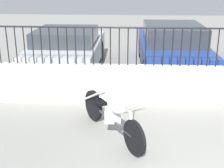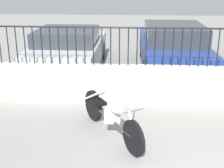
# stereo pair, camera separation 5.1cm
# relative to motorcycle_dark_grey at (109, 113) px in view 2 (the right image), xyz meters

# --- Properties ---
(low_wall) EXTENTS (10.19, 0.18, 0.89)m
(low_wall) POSITION_rel_motorcycle_dark_grey_xyz_m (1.59, 1.41, 0.05)
(low_wall) COLOR beige
(low_wall) RESTS_ON ground_plane
(fence_railing) EXTENTS (10.19, 0.04, 0.82)m
(fence_railing) POSITION_rel_motorcycle_dark_grey_xyz_m (1.59, 1.41, 1.04)
(fence_railing) COLOR black
(fence_railing) RESTS_ON low_wall
(motorcycle_dark_grey) EXTENTS (1.22, 1.83, 1.42)m
(motorcycle_dark_grey) POSITION_rel_motorcycle_dark_grey_xyz_m (0.00, 0.00, 0.00)
(motorcycle_dark_grey) COLOR black
(motorcycle_dark_grey) RESTS_ON ground_plane
(car_silver) EXTENTS (1.90, 4.02, 1.26)m
(car_silver) POSITION_rel_motorcycle_dark_grey_xyz_m (-1.53, 4.00, 0.26)
(car_silver) COLOR black
(car_silver) RESTS_ON ground_plane
(car_blue) EXTENTS (1.90, 4.61, 1.37)m
(car_blue) POSITION_rel_motorcycle_dark_grey_xyz_m (1.58, 4.31, 0.30)
(car_blue) COLOR black
(car_blue) RESTS_ON ground_plane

